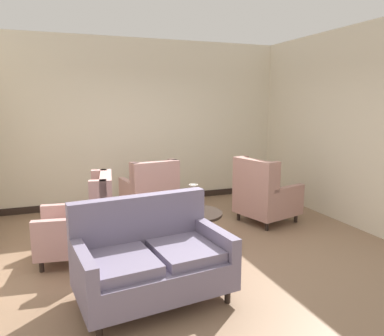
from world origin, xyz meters
name	(u,v)px	position (x,y,z in m)	size (l,w,h in m)	color
ground	(191,250)	(0.00, 0.00, 0.00)	(7.73, 7.73, 0.00)	#896B51
wall_back	(143,123)	(0.00, 2.61, 1.55)	(5.68, 0.08, 3.09)	beige
wall_right	(327,125)	(2.76, 0.78, 1.55)	(0.08, 3.66, 3.09)	beige
baseboard_back	(146,199)	(0.00, 2.56, 0.06)	(5.52, 0.03, 0.12)	black
coffee_table	(193,219)	(0.10, 0.21, 0.36)	(0.80, 0.80, 0.45)	black
porcelain_vase	(193,200)	(0.12, 0.24, 0.61)	(0.18, 0.18, 0.38)	beige
settee	(151,260)	(-0.79, -0.98, 0.41)	(1.55, 1.04, 0.99)	slate
armchair_foreground_right	(264,196)	(1.52, 0.69, 0.44)	(1.02, 0.98, 1.06)	tan
armchair_near_window	(150,193)	(-0.15, 1.54, 0.43)	(0.89, 0.93, 1.00)	tan
armchair_far_left	(84,225)	(-1.33, 0.26, 0.44)	(1.01, 0.88, 1.06)	tan
side_table	(257,191)	(1.63, 1.09, 0.43)	(0.59, 0.59, 0.70)	black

